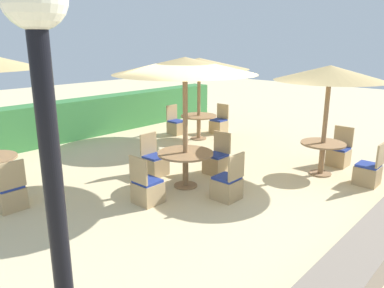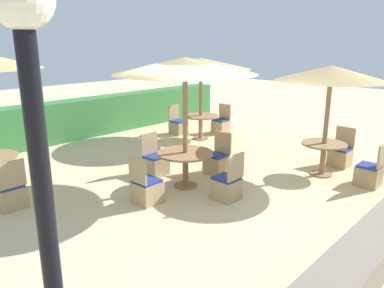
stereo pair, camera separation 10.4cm
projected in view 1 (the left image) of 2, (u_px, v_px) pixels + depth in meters
ground_plane at (214, 193)px, 7.43m from camera, size 40.00×40.00×0.00m
hedge_row at (58, 122)px, 11.13m from camera, size 13.00×0.70×1.19m
stone_border at (384, 235)px, 5.36m from camera, size 10.00×0.56×0.46m
lamp_post at (49, 141)px, 2.18m from camera, size 0.36×0.36×3.32m
patio_chair_back_left_south at (10, 195)px, 6.66m from camera, size 0.46×0.46×0.93m
parasol_back_right at (199, 64)px, 10.96m from camera, size 2.96×2.96×2.44m
round_table_back_right at (199, 120)px, 11.41m from camera, size 1.08×1.08×0.74m
patio_chair_back_right_east at (219, 125)px, 12.28m from camera, size 0.46×0.46×0.93m
patio_chair_back_right_north at (176, 126)px, 12.11m from camera, size 0.46×0.46×0.93m
parasol_center at (185, 66)px, 7.14m from camera, size 2.80×2.80×2.63m
round_table_center at (185, 159)px, 7.63m from camera, size 1.14×1.14×0.73m
patio_chair_center_south at (227, 186)px, 7.09m from camera, size 0.46×0.46×0.93m
patio_chair_center_east at (217, 162)px, 8.51m from camera, size 0.46×0.46×0.93m
patio_chair_center_north at (155, 163)px, 8.40m from camera, size 0.46×0.46×0.93m
patio_chair_center_west at (147, 190)px, 6.91m from camera, size 0.46×0.46×0.93m
parasol_front_right at (330, 74)px, 7.89m from camera, size 2.34×2.34×2.43m
round_table_front_right at (323, 150)px, 8.34m from camera, size 0.97×0.97×0.74m
patio_chair_front_right_south at (368, 173)px, 7.81m from camera, size 0.46×0.46×0.93m
patio_chair_front_right_east at (339, 155)px, 9.04m from camera, size 0.46×0.46×0.93m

